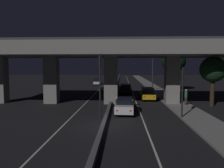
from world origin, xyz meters
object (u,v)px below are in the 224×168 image
street_lamp (151,63)px  pedestrian_on_sidewalk (186,97)px  motorcycle_white_filtering_mid (115,97)px  traffic_light_right_of_median (182,84)px  car_white_lead (125,105)px  motorcycle_red_filtering_near (117,106)px  car_white_second_oncoming (98,82)px  motorcycle_blue_filtering_far (119,89)px  car_taxi_yellow_second (147,94)px  car_white_lead_oncoming (106,87)px  car_dark_red_third_oncoming (112,79)px  car_black_third (125,89)px  traffic_light_left_of_median (100,75)px

street_lamp → pedestrian_on_sidewalk: (1.95, -16.20, -4.18)m
street_lamp → motorcycle_white_filtering_mid: size_ratio=4.76×
traffic_light_right_of_median → pedestrian_on_sidewalk: 6.81m
pedestrian_on_sidewalk → car_white_lead: bearing=-150.8°
motorcycle_red_filtering_near → motorcycle_white_filtering_mid: (-0.39, 6.69, -0.02)m
car_white_second_oncoming → pedestrian_on_sidewalk: bearing=23.1°
motorcycle_blue_filtering_far → traffic_light_right_of_median: bearing=-166.8°
motorcycle_white_filtering_mid → car_taxi_yellow_second: bearing=-77.3°
car_white_lead → car_white_lead_oncoming: car_white_lead is taller
motorcycle_white_filtering_mid → car_white_lead: bearing=-174.0°
car_white_lead_oncoming → car_taxi_yellow_second: bearing=26.4°
car_white_lead → car_dark_red_third_oncoming: size_ratio=1.05×
traffic_light_right_of_median → car_taxi_yellow_second: (-1.78, 10.64, -2.21)m
motorcycle_red_filtering_near → car_black_third: bearing=-2.4°
street_lamp → pedestrian_on_sidewalk: street_lamp is taller
car_white_lead_oncoming → motorcycle_red_filtering_near: (2.49, -19.63, -0.07)m
pedestrian_on_sidewalk → motorcycle_white_filtering_mid: bearing=158.8°
car_taxi_yellow_second → motorcycle_white_filtering_mid: (-4.37, -1.27, -0.28)m
traffic_light_right_of_median → motorcycle_red_filtering_near: size_ratio=2.23×
car_white_second_oncoming → motorcycle_white_filtering_mid: (5.20, -25.56, -0.22)m
car_white_lead → traffic_light_right_of_median: bearing=-110.9°
car_dark_red_third_oncoming → pedestrian_on_sidewalk: bearing=16.2°
pedestrian_on_sidewalk → car_taxi_yellow_second: bearing=131.1°
traffic_light_left_of_median → car_black_third: bearing=82.0°
car_white_second_oncoming → pedestrian_on_sidewalk: size_ratio=2.40×
traffic_light_right_of_median → car_white_second_oncoming: traffic_light_right_of_median is taller
car_dark_red_third_oncoming → car_white_second_oncoming: bearing=-12.4°
car_dark_red_third_oncoming → motorcycle_white_filtering_mid: (2.13, -37.62, -0.19)m
traffic_light_right_of_median → car_black_third: traffic_light_right_of_median is taller
street_lamp → car_white_second_oncoming: bearing=132.6°
motorcycle_white_filtering_mid → pedestrian_on_sidewalk: bearing=-114.7°
car_white_lead_oncoming → pedestrian_on_sidewalk: pedestrian_on_sidewalk is taller
traffic_light_right_of_median → car_dark_red_third_oncoming: 47.77m
car_white_lead → pedestrian_on_sidewalk: 8.14m
motorcycle_red_filtering_near → pedestrian_on_sidewalk: size_ratio=1.11×
motorcycle_white_filtering_mid → motorcycle_blue_filtering_far: motorcycle_blue_filtering_far is taller
car_taxi_yellow_second → traffic_light_right_of_median: bearing=-171.3°
car_dark_red_third_oncoming → motorcycle_red_filtering_near: bearing=5.2°
traffic_light_right_of_median → car_dark_red_third_oncoming: traffic_light_right_of_median is taller
car_white_lead → pedestrian_on_sidewalk: pedestrian_on_sidewalk is taller
traffic_light_left_of_median → car_white_lead_oncoming: (-1.08, 22.31, -3.17)m
car_taxi_yellow_second → car_white_lead: bearing=158.6°
traffic_light_left_of_median → car_white_lead_oncoming: traffic_light_left_of_median is taller
car_white_lead → motorcycle_red_filtering_near: car_white_lead is taller
traffic_light_left_of_median → car_white_lead: 4.39m
car_white_second_oncoming → pedestrian_on_sidewalk: (13.50, -28.78, 0.26)m
street_lamp → car_taxi_yellow_second: bearing=-99.6°
car_white_lead_oncoming → car_white_second_oncoming: size_ratio=0.97×
car_dark_red_third_oncoming → street_lamp: bearing=20.9°
car_taxi_yellow_second → motorcycle_blue_filtering_far: (-4.01, 7.64, -0.26)m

